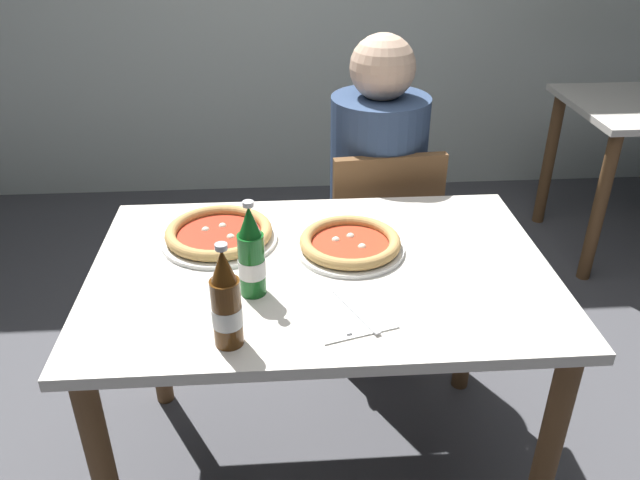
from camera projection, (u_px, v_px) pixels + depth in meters
ground_plane at (321, 465)px, 2.01m from camera, size 8.00×8.00×0.00m
dining_table_main at (321, 302)px, 1.70m from camera, size 1.20×0.80×0.75m
chair_behind_table at (378, 239)px, 2.32m from camera, size 0.43×0.43×0.85m
diner_seated at (376, 208)px, 2.32m from camera, size 0.34×0.34×1.21m
pizza_margherita_near at (350, 244)px, 1.71m from camera, size 0.30×0.30×0.04m
pizza_marinara_far at (219, 234)px, 1.75m from camera, size 0.32×0.32×0.04m
beer_bottle_left at (226, 303)px, 1.32m from camera, size 0.07×0.07×0.25m
beer_bottle_center at (251, 256)px, 1.49m from camera, size 0.07×0.07×0.25m
napkin_with_cutlery at (348, 313)px, 1.46m from camera, size 0.22×0.22×0.01m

